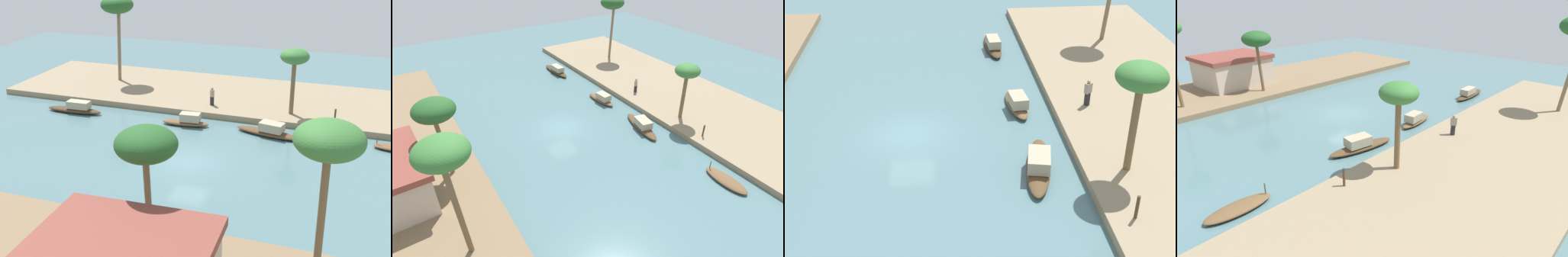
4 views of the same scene
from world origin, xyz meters
The scene contains 8 objects.
river_water centered at (0.00, 0.00, 0.00)m, with size 69.58×69.58×0.00m, color slate.
riverbank_left centered at (0.00, -13.83, 0.25)m, with size 41.93×11.19×0.50m, color #937F60.
sampan_upstream_small centered at (-4.14, -6.26, 0.38)m, with size 5.19×2.14×1.07m.
sampan_midstream centered at (2.37, -6.22, 0.39)m, with size 3.81×1.35×1.03m.
sampan_downstream_large centered at (12.17, -5.94, 0.37)m, with size 4.94×1.28×1.03m.
person_on_near_bank centered at (1.58, -10.18, 1.21)m, with size 0.47×0.50×1.56m.
mooring_post centered at (-8.55, -9.39, 1.04)m, with size 0.14×0.14×1.09m, color #4C3823.
palm_tree_left_near centered at (-5.05, -10.24, 5.02)m, with size 2.25×2.25×5.33m.
Camera 3 is at (-24.35, -1.52, 14.09)m, focal length 47.46 mm.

